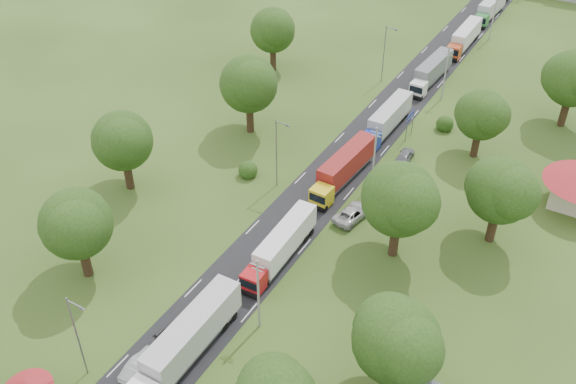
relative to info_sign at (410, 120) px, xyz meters
The scene contains 30 objects.
ground 35.51m from the info_sign, 98.45° to the right, with size 260.00×260.00×0.00m, color #284115.
road 16.16m from the info_sign, 109.12° to the right, with size 8.00×200.00×0.04m, color black.
info_sign is the anchor object (origin of this frame).
pole_1 42.03m from the info_sign, 89.59° to the right, with size 1.60×0.24×9.00m.
pole_2 14.10m from the info_sign, 88.77° to the right, with size 1.60×0.24×9.00m.
pole_3 14.10m from the info_sign, 88.77° to the left, with size 1.60×0.24×9.00m.
pole_4 42.03m from the info_sign, 89.59° to the left, with size 1.60×0.24×9.00m.
lamp_0 56.06m from the info_sign, 100.86° to the right, with size 2.03×0.22×10.00m.
lamp_1 22.75m from the info_sign, 117.81° to the right, with size 2.03×0.22×10.00m.
lamp_2 18.51m from the info_sign, 125.11° to the left, with size 2.03×0.22×10.00m.
tree_3 45.52m from the info_sign, 70.96° to the right, with size 8.80×8.80×11.07m.
tree_4 26.47m from the info_sign, 72.59° to the right, with size 9.60×9.60×12.05m.
tree_5 24.15m from the info_sign, 45.10° to the right, with size 8.80×8.80×11.07m.
tree_6 10.43m from the info_sign, ahead, with size 8.00×8.00×10.10m.
tree_7 24.63m from the info_sign, 38.92° to the left, with size 9.60×9.60×12.05m.
tree_10 49.37m from the info_sign, 114.26° to the right, with size 8.80×8.80×11.07m.
tree_11 40.61m from the info_sign, 132.36° to the right, with size 8.80×8.80×11.07m.
tree_12 23.88m from the info_sign, 155.14° to the right, with size 9.60×9.60×12.05m.
tree_13 31.21m from the info_sign, 160.83° to the left, with size 8.80×8.80×11.07m.
truck_0 48.92m from the info_sign, 94.16° to the right, with size 2.67×15.60×4.33m.
truck_1 32.28m from the info_sign, 95.13° to the right, with size 2.61×13.68×3.79m.
truck_2 15.25m from the info_sign, 103.41° to the right, with size 3.25×14.63×4.04m.
truck_3 3.67m from the info_sign, behind, with size 2.56×14.03×3.89m.
truck_4 19.07m from the info_sign, 100.22° to the left, with size 3.00×14.07×3.89m.
truck_5 35.82m from the info_sign, 94.65° to the left, with size 2.46×14.15×3.92m.
truck_6 53.20m from the info_sign, 93.13° to the left, with size 3.00×14.20×3.92m.
car_lane_mid 52.72m from the info_sign, 97.10° to the right, with size 1.63×4.68×1.54m, color #9DA1A5.
car_lane_rear 47.46m from the info_sign, 97.51° to the right, with size 2.02×4.96×1.44m, color black.
car_verge_near 21.56m from the info_sign, 87.40° to the right, with size 2.64×5.73×1.59m, color #AFAFAF.
car_verge_far 6.70m from the info_sign, 73.61° to the right, with size 1.86×4.62×1.57m, color slate.
Camera 1 is at (30.09, -44.08, 49.54)m, focal length 40.00 mm.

